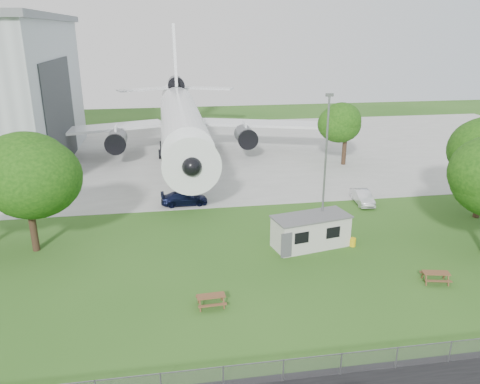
{
  "coord_description": "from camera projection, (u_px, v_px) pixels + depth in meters",
  "views": [
    {
      "loc": [
        -4.15,
        -27.9,
        16.62
      ],
      "look_at": [
        1.65,
        8.0,
        4.0
      ],
      "focal_mm": 35.0,
      "sensor_mm": 36.0,
      "label": 1
    }
  ],
  "objects": [
    {
      "name": "lamp_mast",
      "position": [
        325.0,
        171.0,
        37.14
      ],
      "size": [
        0.16,
        0.16,
        12.0
      ],
      "primitive_type": "cylinder",
      "color": "slate",
      "rests_on": "ground"
    },
    {
      "name": "tree_west_small",
      "position": [
        26.0,
        179.0,
        35.36
      ],
      "size": [
        7.36,
        7.36,
        9.65
      ],
      "color": "#382619",
      "rests_on": "ground"
    },
    {
      "name": "airliner",
      "position": [
        181.0,
        118.0,
        63.5
      ],
      "size": [
        46.36,
        47.73,
        17.69
      ],
      "color": "white",
      "rests_on": "ground"
    },
    {
      "name": "fence",
      "position": [
        263.0,
        383.0,
        23.23
      ],
      "size": [
        58.0,
        0.04,
        1.3
      ],
      "primitive_type": "cube",
      "color": "gray",
      "rests_on": "ground"
    },
    {
      "name": "ground",
      "position": [
        235.0,
        286.0,
        32.09
      ],
      "size": [
        160.0,
        160.0,
        0.0
      ],
      "primitive_type": "plane",
      "color": "#3F6D25"
    },
    {
      "name": "concrete_apron",
      "position": [
        196.0,
        151.0,
        67.53
      ],
      "size": [
        120.0,
        46.0,
        0.03
      ],
      "primitive_type": "cube",
      "color": "#B7B7B2",
      "rests_on": "ground"
    },
    {
      "name": "site_cabin",
      "position": [
        311.0,
        231.0,
        37.63
      ],
      "size": [
        6.96,
        3.93,
        2.62
      ],
      "color": "beige",
      "rests_on": "ground"
    },
    {
      "name": "picnic_west",
      "position": [
        211.0,
        306.0,
        29.77
      ],
      "size": [
        1.88,
        1.6,
        0.76
      ],
      "primitive_type": null,
      "rotation": [
        0.0,
        0.0,
        0.06
      ],
      "color": "brown",
      "rests_on": "ground"
    },
    {
      "name": "car_apron_van",
      "position": [
        184.0,
        198.0,
        46.78
      ],
      "size": [
        4.66,
        1.99,
        1.34
      ],
      "primitive_type": "imported",
      "rotation": [
        0.0,
        0.0,
        1.6
      ],
      "color": "black",
      "rests_on": "ground"
    },
    {
      "name": "picnic_east",
      "position": [
        435.0,
        282.0,
        32.58
      ],
      "size": [
        2.08,
        1.85,
        0.76
      ],
      "primitive_type": null,
      "rotation": [
        0.0,
        0.0,
        -0.22
      ],
      "color": "brown",
      "rests_on": "ground"
    },
    {
      "name": "car_ne_sedan",
      "position": [
        362.0,
        197.0,
        47.1
      ],
      "size": [
        1.78,
        4.24,
        1.36
      ],
      "primitive_type": "imported",
      "rotation": [
        0.0,
        0.0,
        -0.08
      ],
      "color": "silver",
      "rests_on": "ground"
    },
    {
      "name": "tree_far_apron",
      "position": [
        346.0,
        122.0,
        59.22
      ],
      "size": [
        5.71,
        5.71,
        8.49
      ],
      "color": "#382619",
      "rests_on": "ground"
    }
  ]
}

